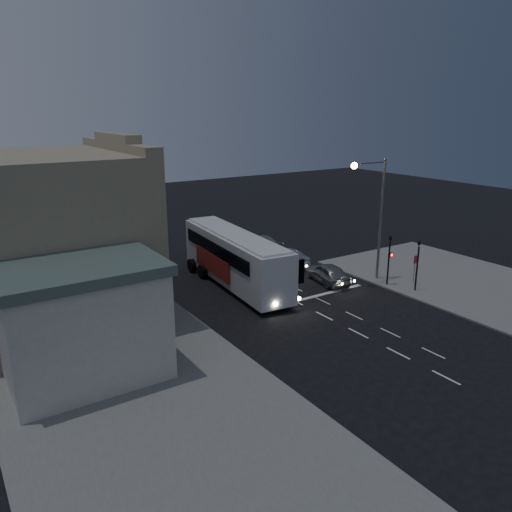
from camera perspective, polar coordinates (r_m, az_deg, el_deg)
ground at (r=32.66m, az=6.66°, el=-6.25°), size 120.00×120.00×0.00m
sidewalk_near at (r=39.69m, az=25.14°, el=-3.51°), size 12.00×24.00×0.12m
sidewalk_far at (r=34.02m, az=-19.86°, el=-6.11°), size 12.00×50.00×0.12m
road_markings at (r=35.80m, az=4.87°, el=-4.12°), size 8.00×30.55×0.01m
tour_bus at (r=36.50m, az=-2.43°, el=-0.12°), size 3.80×13.11×3.97m
car_suv at (r=37.80m, az=8.15°, el=-1.91°), size 2.44×4.61×1.49m
car_sedan_a at (r=40.98m, az=3.00°, el=-0.29°), size 2.79×4.87×1.52m
car_sedan_b at (r=45.14m, az=0.53°, el=1.37°), size 3.10×5.83×1.61m
car_sedan_c at (r=49.48m, az=-3.64°, el=2.69°), size 2.80×5.88×1.62m
traffic_signal_main at (r=37.46m, az=15.00°, el=0.20°), size 0.25×0.35×4.10m
traffic_signal_side at (r=36.77m, az=18.01°, el=-0.36°), size 0.18×0.15×4.10m
regulatory_sign at (r=38.33m, az=17.74°, el=-0.96°), size 0.45×0.12×2.20m
streetlight at (r=37.46m, az=13.50°, el=5.52°), size 3.32×0.44×9.00m
main_building at (r=32.32m, az=-22.37°, el=1.99°), size 10.12×12.00×11.00m
low_building_south at (r=24.92m, az=-19.08°, el=-7.01°), size 7.40×5.40×5.70m
low_building_north at (r=44.34m, az=-24.68°, el=3.01°), size 9.40×9.40×6.50m
street_tree at (r=40.45m, az=-16.32°, el=4.31°), size 4.00×4.00×6.20m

